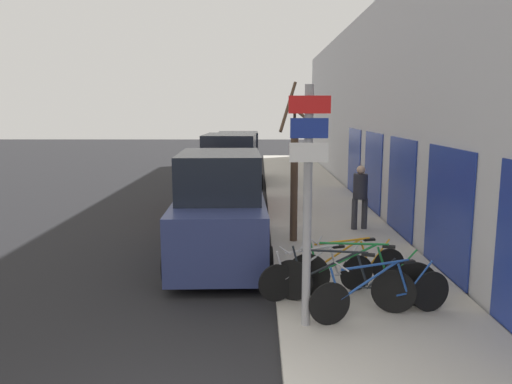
# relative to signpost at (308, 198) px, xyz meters

# --- Properties ---
(ground_plane) EXTENTS (80.00, 80.00, 0.00)m
(ground_plane) POSITION_rel_signpost_xyz_m (-1.39, 8.40, -2.00)
(ground_plane) COLOR black
(sidewalk_curb) EXTENTS (3.20, 32.00, 0.15)m
(sidewalk_curb) POSITION_rel_signpost_xyz_m (1.21, 11.20, -1.93)
(sidewalk_curb) COLOR #ADA89E
(sidewalk_curb) RESTS_ON ground
(building_facade) EXTENTS (0.23, 32.00, 6.50)m
(building_facade) POSITION_rel_signpost_xyz_m (2.96, 11.10, 1.21)
(building_facade) COLOR #BCBCC1
(building_facade) RESTS_ON ground
(signpost) EXTENTS (0.56, 0.14, 3.39)m
(signpost) POSITION_rel_signpost_xyz_m (0.00, 0.00, 0.00)
(signpost) COLOR #939399
(signpost) RESTS_ON sidewalk_curb
(bicycle_0) EXTENTS (2.22, 0.77, 0.87)m
(bicycle_0) POSITION_rel_signpost_xyz_m (1.15, 0.26, -1.48)
(bicycle_0) COLOR black
(bicycle_0) RESTS_ON sidewalk_curb
(bicycle_1) EXTENTS (2.15, 0.80, 0.93)m
(bicycle_1) POSITION_rel_signpost_xyz_m (0.62, 0.70, -1.46)
(bicycle_1) COLOR black
(bicycle_1) RESTS_ON sidewalk_curb
(bicycle_2) EXTENTS (2.32, 0.73, 0.98)m
(bicycle_2) POSITION_rel_signpost_xyz_m (0.97, 0.95, -1.44)
(bicycle_2) COLOR black
(bicycle_2) RESTS_ON sidewalk_curb
(bicycle_3) EXTENTS (1.98, 0.79, 0.85)m
(bicycle_3) POSITION_rel_signpost_xyz_m (0.30, 1.15, -1.49)
(bicycle_3) COLOR black
(bicycle_3) RESTS_ON sidewalk_curb
(bicycle_4) EXTENTS (2.13, 0.68, 0.87)m
(bicycle_4) POSITION_rel_signpost_xyz_m (0.88, 1.59, -1.48)
(bicycle_4) COLOR black
(bicycle_4) RESTS_ON sidewalk_curb
(parked_car_0) EXTENTS (2.19, 4.80, 2.34)m
(parked_car_0) POSITION_rel_signpost_xyz_m (-1.50, 3.66, -0.94)
(parked_car_0) COLOR navy
(parked_car_0) RESTS_ON ground
(parked_car_1) EXTENTS (2.03, 4.42, 2.47)m
(parked_car_1) POSITION_rel_signpost_xyz_m (-1.58, 8.86, -0.90)
(parked_car_1) COLOR maroon
(parked_car_1) RESTS_ON ground
(parked_car_2) EXTENTS (2.14, 4.16, 2.28)m
(parked_car_2) POSITION_rel_signpost_xyz_m (-1.57, 14.67, -0.98)
(parked_car_2) COLOR black
(parked_car_2) RESTS_ON ground
(pedestrian_near) EXTENTS (0.42, 0.37, 1.66)m
(pedestrian_near) POSITION_rel_signpost_xyz_m (1.93, 5.89, -0.90)
(pedestrian_near) COLOR #333338
(pedestrian_near) RESTS_ON sidewalk_curb
(street_tree) EXTENTS (1.01, 2.03, 3.69)m
(street_tree) POSITION_rel_signpost_xyz_m (0.15, 4.73, -0.25)
(street_tree) COLOR #4C3828
(street_tree) RESTS_ON sidewalk_curb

